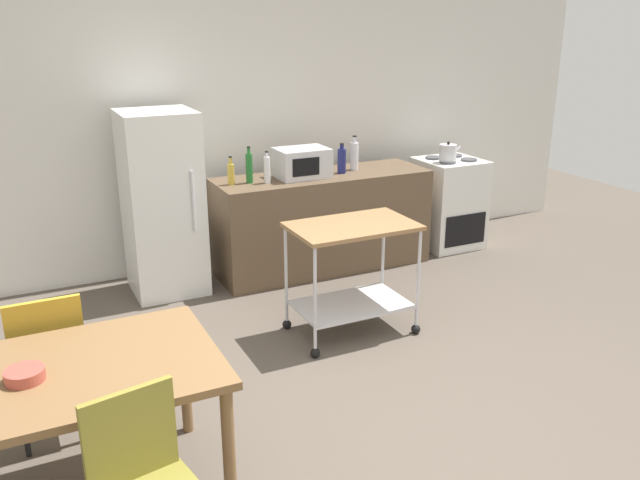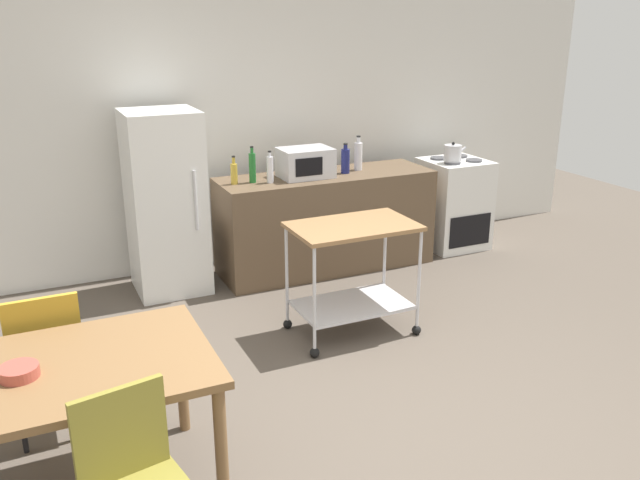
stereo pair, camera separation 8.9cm
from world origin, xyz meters
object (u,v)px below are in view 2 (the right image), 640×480
Objects in this scene: refrigerator at (166,203)px; bottle_hot_sauce at (358,156)px; kitchen_cart at (353,261)px; fruit_bowl at (19,372)px; chair_mustard at (46,353)px; bottle_soy_sauce at (252,167)px; bottle_soda at (234,173)px; microwave at (305,163)px; bottle_vinegar at (345,160)px; kettle at (453,153)px; bottle_sesame_oil at (270,169)px; stove_oven at (453,203)px; dining_table at (47,386)px.

refrigerator is 4.83× the size of bottle_hot_sauce.
kitchen_cart is 5.26× the size of fruit_bowl.
bottle_soy_sauce reaches higher than chair_mustard.
microwave is at bearing -1.28° from bottle_soda.
fruit_bowl is (-2.25, -1.11, 0.20)m from kitchen_cart.
bottle_soy_sauce is 0.50m from microwave.
refrigerator is at bearing 175.73° from bottle_vinegar.
bottle_hot_sauce is at bearing 172.60° from kettle.
bottle_hot_sauce reaches higher than chair_mustard.
bottle_soy_sauce is 0.15m from bottle_sesame_oil.
dining_table is at bearing -148.71° from stove_oven.
refrigerator is 5.56× the size of bottle_sesame_oil.
microwave is 1.43× the size of bottle_hot_sauce.
bottle_sesame_oil is at bearing 49.71° from dining_table.
bottle_sesame_oil is 0.37m from microwave.
bottle_vinegar is at bearing 177.12° from kettle.
bottle_hot_sauce is at bearing -148.64° from chair_mustard.
stove_oven is (4.00, 2.43, -0.22)m from dining_table.
refrigerator reaches higher than fruit_bowl.
dining_table is at bearing -127.47° from bottle_soy_sauce.
microwave is 1.92× the size of kettle.
bottle_vinegar is at bearing -1.40° from bottle_soda.
bottle_vinegar is (-1.27, -0.04, 0.57)m from stove_oven.
stove_oven is 1.01× the size of kitchen_cart.
kettle reaches higher than stove_oven.
kitchen_cart is 2.52m from fruit_bowl.
microwave is 0.57m from bottle_hot_sauce.
kettle is at bearing -2.88° from bottle_vinegar.
stove_oven is at bearing -1.48° from bottle_hot_sauce.
chair_mustard is 3.19× the size of bottle_sesame_oil.
chair_mustard is at bearing -139.33° from bottle_sesame_oil.
bottle_soy_sauce is (-0.30, 1.31, 0.46)m from kitchen_cart.
dining_table is 4.54m from kettle.
bottle_vinegar is 0.86× the size of bottle_hot_sauce.
refrigerator is 5.62× the size of bottle_vinegar.
bottle_hot_sauce is at bearing -1.68° from refrigerator.
bottle_soda is at bearing 178.60° from bottle_vinegar.
stove_oven is 2.38m from bottle_soda.
bottle_hot_sauce is (0.93, 0.13, 0.02)m from bottle_sesame_oil.
bottle_soy_sauce is at bearing -4.16° from bottle_soda.
chair_mustard is 1.93× the size of microwave.
kitchen_cart is 2.87× the size of bottle_soy_sauce.
microwave is at bearing 178.39° from bottle_vinegar.
dining_table is at bearing -148.99° from kettle.
dining_table is at bearing -152.91° from kitchen_cart.
refrigerator is at bearing -120.96° from chair_mustard.
stove_oven is at bearing 0.37° from bottle_soda.
refrigerator is 2.80m from kettle.
refrigerator is at bearing 171.71° from bottle_soy_sauce.
bottle_soda reaches higher than chair_mustard.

